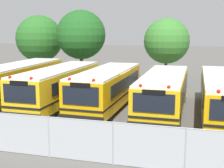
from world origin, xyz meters
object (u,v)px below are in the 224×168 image
Objects in this scene: school_bus_1 at (59,85)px; tree_0 at (39,39)px; school_bus_0 at (14,82)px; tree_2 at (167,41)px; tree_1 at (81,35)px; school_bus_2 at (107,87)px; school_bus_3 at (164,91)px; school_bus_4 at (224,94)px.

tree_0 is (-7.31, 10.74, 2.72)m from school_bus_1.
tree_2 reaches higher than school_bus_0.
school_bus_2 is at bearing -59.51° from tree_1.
school_bus_1 is at bearing 0.22° from school_bus_3.
school_bus_2 is 11.10m from tree_2.
school_bus_1 is 1.06× the size of school_bus_2.
school_bus_1 is at bearing 2.95° from school_bus_2.
school_bus_2 is 1.50× the size of tree_2.
school_bus_0 is 11.63m from tree_0.
school_bus_1 is 1.59× the size of tree_2.
school_bus_4 is at bearing -67.25° from tree_2.
school_bus_3 reaches higher than school_bus_4.
school_bus_1 reaches higher than school_bus_3.
school_bus_2 is (6.95, 0.03, -0.06)m from school_bus_0.
tree_2 is at bearing 10.38° from tree_1.
school_bus_1 is 12.50m from tree_2.
school_bus_1 is 9.71m from tree_1.
school_bus_4 is at bearing -179.77° from school_bus_3.
school_bus_1 reaches higher than school_bus_4.
school_bus_3 is 10.85m from tree_2.
tree_2 is (2.92, 10.38, 2.65)m from school_bus_2.
school_bus_0 is 1.13× the size of school_bus_1.
school_bus_1 is 3.39m from school_bus_2.
school_bus_0 is at bearing -133.50° from tree_2.
tree_0 is 0.95× the size of tree_1.
tree_0 reaches higher than school_bus_1.
tree_1 reaches higher than tree_0.
school_bus_4 is at bearing -179.32° from school_bus_2.
tree_2 is at bearing -134.25° from school_bus_0.
tree_2 is at bearing -120.20° from school_bus_1.
school_bus_0 is at bearing -0.04° from school_bus_3.
school_bus_2 is at bearing -0.63° from school_bus_4.
school_bus_2 reaches higher than school_bus_4.
school_bus_4 is 21.16m from tree_0.
school_bus_1 is 0.94× the size of school_bus_4.
tree_2 is at bearing -1.16° from tree_0.
tree_1 is (1.72, 8.91, 3.18)m from school_bus_0.
school_bus_1 is 1.41× the size of tree_1.
school_bus_0 is at bearing -0.01° from school_bus_1.
school_bus_3 is (10.70, -0.07, -0.11)m from school_bus_0.
school_bus_4 is (14.27, -0.08, -0.11)m from school_bus_0.
tree_1 reaches higher than school_bus_3.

